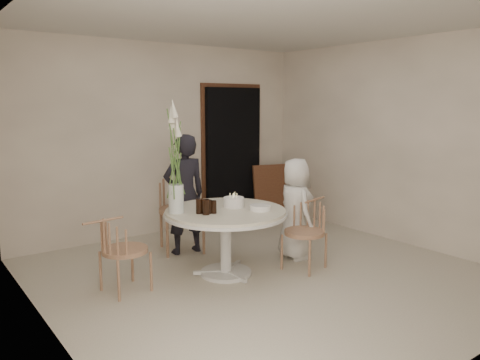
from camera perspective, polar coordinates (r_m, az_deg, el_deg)
ground at (r=5.27m, az=3.06°, el=-11.36°), size 4.50×4.50×0.00m
room_shell at (r=4.94m, az=3.22°, el=6.51°), size 4.50×4.50×4.50m
doorway at (r=7.41m, az=-0.86°, el=3.06°), size 1.00×0.10×2.10m
door_trim at (r=7.44m, az=-1.04°, el=3.55°), size 1.12×0.03×2.22m
table at (r=5.07m, az=-1.75°, el=-4.89°), size 1.33×1.33×0.73m
picture_frame at (r=7.68m, az=4.00°, el=-1.37°), size 0.69×0.36×0.87m
chair_far at (r=6.07m, az=-7.42°, el=-2.38°), size 0.66×0.69×0.98m
chair_right at (r=5.42m, az=8.47°, el=-5.25°), size 0.53×0.51×0.78m
chair_left at (r=4.75m, az=-15.05°, el=-7.60°), size 0.50×0.47×0.78m
girl at (r=5.84m, az=-6.78°, el=-1.75°), size 0.58×0.41×1.49m
boy at (r=5.67m, az=6.77°, el=-3.50°), size 0.51×0.67×1.22m
birthday_cake at (r=5.16m, az=-0.78°, el=-2.72°), size 0.23×0.23×0.16m
cola_tumbler_a at (r=4.82m, az=-4.17°, el=-3.31°), size 0.10×0.10×0.16m
cola_tumbler_b at (r=4.87m, az=-3.24°, el=-3.31°), size 0.08×0.08×0.13m
cola_tumbler_c at (r=4.87m, az=-4.98°, el=-3.20°), size 0.08×0.08×0.15m
cola_tumbler_d at (r=4.87m, az=-3.82°, el=-3.28°), size 0.07×0.07×0.14m
plate_stack at (r=5.02m, az=2.49°, el=-3.37°), size 0.28×0.28×0.06m
flower_vase at (r=4.87m, az=-7.88°, el=1.68°), size 0.16×0.16×1.18m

